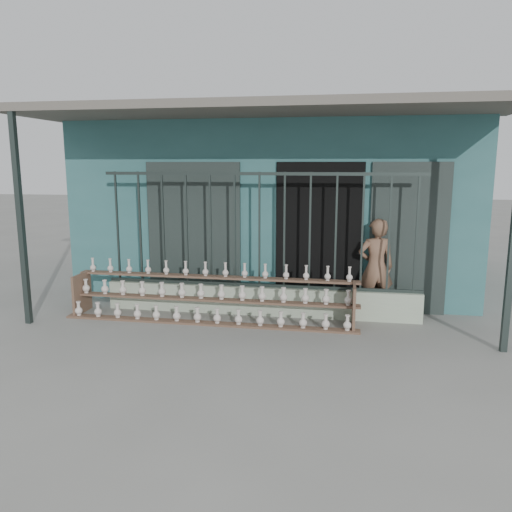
# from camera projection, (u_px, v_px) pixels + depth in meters

# --- Properties ---
(ground) EXTENTS (60.00, 60.00, 0.00)m
(ground) POSITION_uv_depth(u_px,v_px,m) (243.00, 342.00, 6.72)
(ground) COLOR slate
(workshop_building) EXTENTS (7.40, 6.60, 3.21)m
(workshop_building) POSITION_uv_depth(u_px,v_px,m) (283.00, 200.00, 10.52)
(workshop_building) COLOR #2D5F61
(workshop_building) RESTS_ON ground
(parapet_wall) EXTENTS (5.00, 0.20, 0.45)m
(parapet_wall) POSITION_uv_depth(u_px,v_px,m) (259.00, 300.00, 7.94)
(parapet_wall) COLOR #A6B79D
(parapet_wall) RESTS_ON ground
(security_fence) EXTENTS (5.00, 0.04, 1.80)m
(security_fence) POSITION_uv_depth(u_px,v_px,m) (259.00, 230.00, 7.74)
(security_fence) COLOR #283330
(security_fence) RESTS_ON parapet_wall
(shelf_rack) EXTENTS (4.50, 0.68, 0.85)m
(shelf_rack) POSITION_uv_depth(u_px,v_px,m) (211.00, 297.00, 7.63)
(shelf_rack) COLOR brown
(shelf_rack) RESTS_ON ground
(elderly_woman) EXTENTS (0.62, 0.47, 1.54)m
(elderly_woman) POSITION_uv_depth(u_px,v_px,m) (376.00, 267.00, 7.82)
(elderly_woman) COLOR brown
(elderly_woman) RESTS_ON ground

